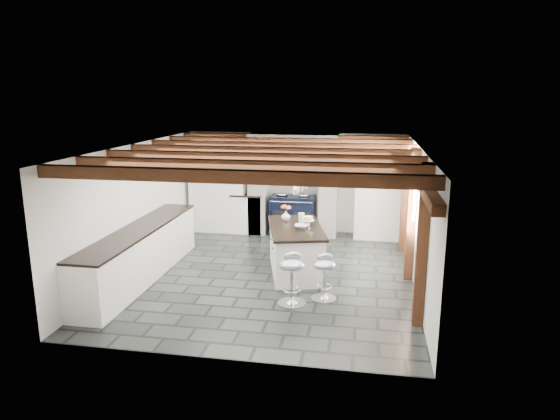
% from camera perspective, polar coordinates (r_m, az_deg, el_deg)
% --- Properties ---
extents(ground, '(6.00, 6.00, 0.00)m').
position_cam_1_polar(ground, '(9.08, -1.07, -7.33)').
color(ground, black).
rests_on(ground, ground).
extents(room_shell, '(6.00, 6.03, 6.00)m').
position_cam_1_polar(room_shell, '(10.23, -2.93, 1.26)').
color(room_shell, silver).
rests_on(room_shell, ground).
extents(range_cooker, '(1.00, 0.63, 0.99)m').
position_cam_1_polar(range_cooker, '(11.46, 1.48, -0.49)').
color(range_cooker, black).
rests_on(range_cooker, ground).
extents(kitchen_island, '(1.31, 1.91, 1.15)m').
position_cam_1_polar(kitchen_island, '(9.03, 1.79, -4.48)').
color(kitchen_island, white).
rests_on(kitchen_island, ground).
extents(bar_stool_near, '(0.45, 0.45, 0.74)m').
position_cam_1_polar(bar_stool_near, '(7.89, 5.06, -7.06)').
color(bar_stool_near, silver).
rests_on(bar_stool_near, ground).
extents(bar_stool_far, '(0.52, 0.52, 0.82)m').
position_cam_1_polar(bar_stool_far, '(7.67, 1.34, -7.20)').
color(bar_stool_far, silver).
rests_on(bar_stool_far, ground).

